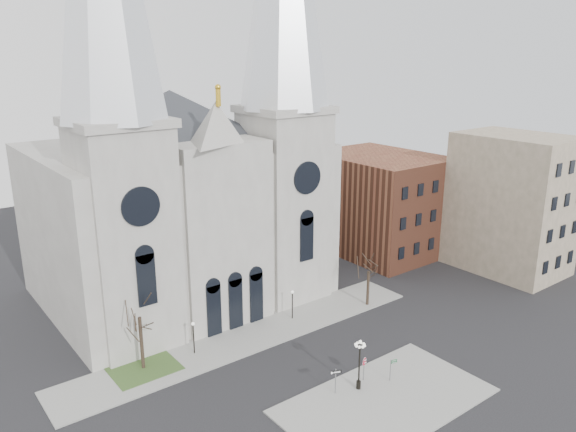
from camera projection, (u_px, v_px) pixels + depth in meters
ground at (319, 387)px, 48.97m from camera, size 160.00×160.00×0.00m
sidewalk_near at (385, 401)px, 46.90m from camera, size 18.00×10.00×0.14m
sidewalk_far at (249, 337)px, 57.32m from camera, size 40.00×6.00×0.14m
grass_patch at (144, 368)px, 51.65m from camera, size 6.00×5.00×0.18m
cathedral at (185, 143)px, 61.11m from camera, size 33.00×26.66×54.00m
bg_building_brick at (378, 203)px, 81.24m from camera, size 14.00×18.00×14.00m
bg_building_tan at (511, 204)px, 73.18m from camera, size 10.00×14.00×18.00m
tree_left at (139, 314)px, 50.09m from camera, size 3.20×3.20×7.50m
tree_right at (369, 269)px, 63.31m from camera, size 3.20×3.20×6.00m
ped_lamp_left at (193, 332)px, 53.55m from camera, size 0.32×0.32×3.26m
ped_lamp_right at (292, 300)px, 60.56m from camera, size 0.32×0.32×3.26m
stop_sign at (364, 364)px, 49.29m from camera, size 0.81×0.08×2.24m
globe_lamp at (360, 358)px, 47.65m from camera, size 1.15×1.15×4.65m
one_way_sign at (336, 377)px, 47.36m from camera, size 0.95×0.44×2.33m
street_name_sign at (391, 368)px, 49.33m from camera, size 0.65×0.19×2.07m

